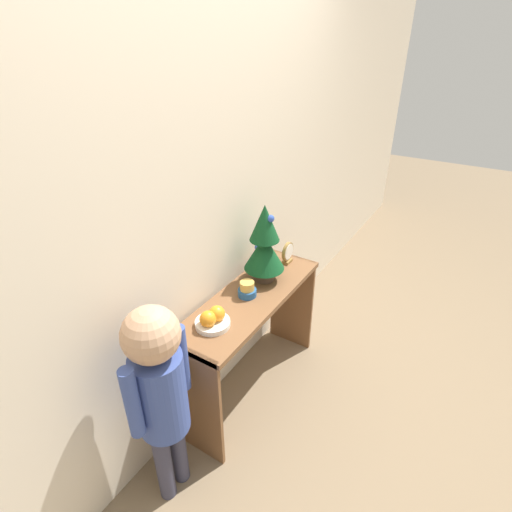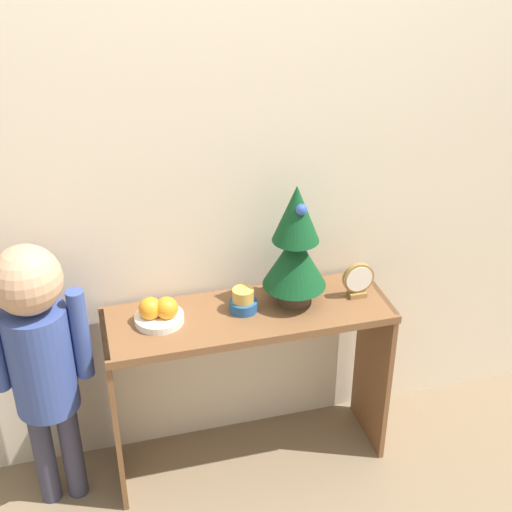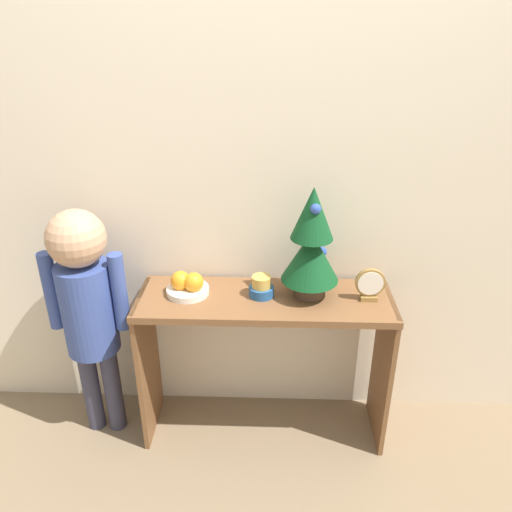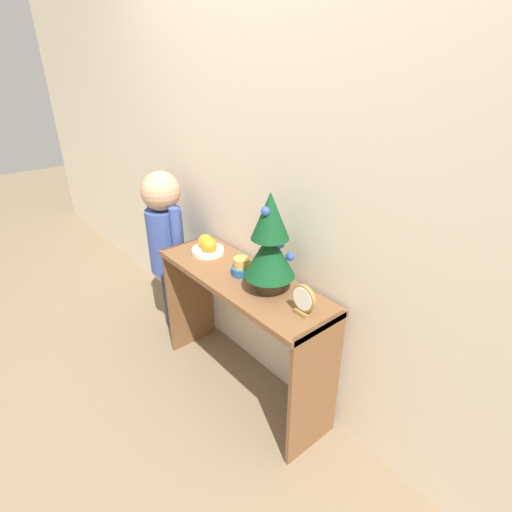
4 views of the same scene
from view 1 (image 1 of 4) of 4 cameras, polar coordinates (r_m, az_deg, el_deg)
name	(u,v)px [view 1 (image 1 of 4)]	position (r m, az deg, el deg)	size (l,w,h in m)	color
ground_plane	(275,397)	(2.62, 2.73, -19.48)	(12.00, 12.00, 0.00)	#7A664C
back_wall	(215,194)	(2.07, -5.91, 8.74)	(7.00, 0.05, 2.50)	beige
console_table	(251,319)	(2.31, -0.68, -9.00)	(1.05, 0.34, 0.70)	brown
mini_tree	(264,243)	(2.23, 1.21, 1.80)	(0.23, 0.23, 0.47)	#4C3828
fruit_bowl	(212,319)	(1.99, -6.23, -8.98)	(0.17, 0.17, 0.10)	silver
singing_bowl	(247,290)	(2.19, -1.27, -4.84)	(0.10, 0.10, 0.09)	#235189
desk_clock	(288,253)	(2.49, 4.55, 0.43)	(0.12, 0.04, 0.14)	olive
child_figure	(159,385)	(1.78, -13.66, -17.45)	(0.34, 0.23, 1.08)	#38384C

